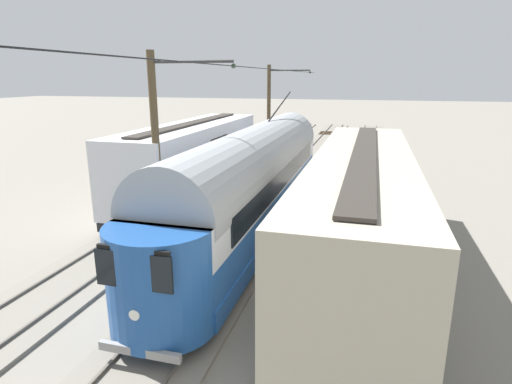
{
  "coord_description": "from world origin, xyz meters",
  "views": [
    {
      "loc": [
        -4.46,
        17.78,
        6.19
      ],
      "look_at": [
        -0.2,
        2.24,
        1.8
      ],
      "focal_mm": 29.5,
      "sensor_mm": 36.0,
      "label": 1
    }
  ],
  "objects_px": {
    "boxcar_far_siding": "(193,159)",
    "catenary_pole_foreground": "(270,112)",
    "catenary_pole_mid_near": "(159,149)",
    "boxcar_adjacent": "(360,210)",
    "vintage_streetcar": "(254,178)"
  },
  "relations": [
    {
      "from": "boxcar_far_siding",
      "to": "catenary_pole_foreground",
      "type": "distance_m",
      "value": 11.23
    },
    {
      "from": "boxcar_far_siding",
      "to": "catenary_pole_mid_near",
      "type": "xyz_separation_m",
      "value": [
        -1.41,
        6.13,
        1.57
      ]
    },
    {
      "from": "boxcar_adjacent",
      "to": "catenary_pole_mid_near",
      "type": "height_order",
      "value": "catenary_pole_mid_near"
    },
    {
      "from": "boxcar_adjacent",
      "to": "catenary_pole_mid_near",
      "type": "xyz_separation_m",
      "value": [
        7.17,
        -0.45,
        1.57
      ]
    },
    {
      "from": "catenary_pole_foreground",
      "to": "vintage_streetcar",
      "type": "bearing_deg",
      "value": 101.08
    },
    {
      "from": "boxcar_adjacent",
      "to": "boxcar_far_siding",
      "type": "distance_m",
      "value": 10.82
    },
    {
      "from": "vintage_streetcar",
      "to": "boxcar_adjacent",
      "type": "bearing_deg",
      "value": 145.9
    },
    {
      "from": "vintage_streetcar",
      "to": "boxcar_far_siding",
      "type": "height_order",
      "value": "vintage_streetcar"
    },
    {
      "from": "vintage_streetcar",
      "to": "catenary_pole_mid_near",
      "type": "distance_m",
      "value": 4.06
    },
    {
      "from": "catenary_pole_mid_near",
      "to": "catenary_pole_foreground",
      "type": "bearing_deg",
      "value": -90.0
    },
    {
      "from": "vintage_streetcar",
      "to": "boxcar_far_siding",
      "type": "bearing_deg",
      "value": -40.55
    },
    {
      "from": "catenary_pole_foreground",
      "to": "catenary_pole_mid_near",
      "type": "xyz_separation_m",
      "value": [
        0.0,
        17.16,
        0.0
      ]
    },
    {
      "from": "boxcar_adjacent",
      "to": "vintage_streetcar",
      "type": "bearing_deg",
      "value": -34.1
    },
    {
      "from": "vintage_streetcar",
      "to": "boxcar_adjacent",
      "type": "xyz_separation_m",
      "value": [
        -4.29,
        2.91,
        -0.1
      ]
    },
    {
      "from": "boxcar_far_siding",
      "to": "vintage_streetcar",
      "type": "bearing_deg",
      "value": 139.45
    }
  ]
}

